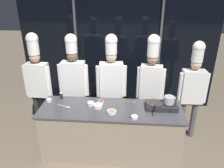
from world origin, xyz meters
The scene contains 20 objects.
ground_plane centered at (0.00, 0.00, 0.00)m, with size 24.00×24.00×0.00m, color #7F705B.
window_wall_back centered at (0.00, 1.93, 1.35)m, with size 4.69×0.09×2.70m.
demo_counter centered at (0.00, 0.00, 0.46)m, with size 2.45×0.79×0.93m.
portable_stove centered at (0.86, 0.08, 0.97)m, with size 0.52×0.32×0.10m.
frying_pan centered at (0.74, 0.08, 1.05)m, with size 0.29×0.50×0.05m.
stock_pot centered at (0.98, 0.08, 1.09)m, with size 0.21×0.18×0.13m.
squeeze_bottle_soy centered at (-0.95, 0.28, 1.00)m, with size 0.06×0.06×0.15m.
prep_bowl_bell_pepper centered at (-0.19, 0.18, 0.95)m, with size 0.10×0.10×0.04m.
prep_bowl_garlic centered at (0.40, -0.27, 0.95)m, with size 0.11×0.11×0.04m.
prep_bowl_chicken centered at (-0.36, 0.09, 0.96)m, with size 0.13×0.13×0.06m.
prep_bowl_bean_sprouts centered at (-0.23, 0.02, 0.96)m, with size 0.16×0.16×0.06m.
prep_bowl_mushrooms centered at (0.03, -0.15, 0.95)m, with size 0.16×0.16×0.05m.
prep_bowl_rice centered at (-1.14, 0.16, 0.96)m, with size 0.09×0.09×0.05m.
serving_spoon_slotted centered at (-0.77, -0.01, 0.93)m, with size 0.27×0.14×0.02m.
serving_spoon_solid centered at (0.36, 0.25, 0.93)m, with size 0.23×0.07×0.02m.
chef_head centered at (-1.48, 0.56, 1.22)m, with size 0.55×0.23×2.09m.
chef_sous centered at (-0.79, 0.65, 1.20)m, with size 0.59×0.24×2.06m.
chef_line centered at (-0.05, 0.66, 1.20)m, with size 0.59×0.28×2.07m.
chef_pastry centered at (0.71, 0.61, 1.24)m, with size 0.52×0.26×2.08m.
chef_apprentice centered at (1.49, 0.60, 1.15)m, with size 0.55×0.23×1.99m.
Camera 1 is at (0.28, -3.23, 2.82)m, focal length 35.00 mm.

